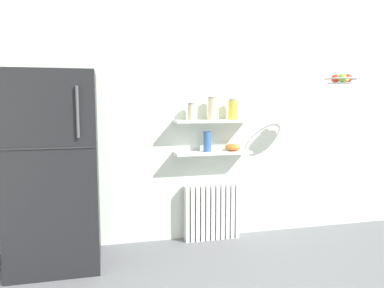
{
  "coord_description": "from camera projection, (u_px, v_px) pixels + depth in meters",
  "views": [
    {
      "loc": [
        -1.1,
        -1.64,
        1.44
      ],
      "look_at": [
        -0.32,
        1.6,
        1.05
      ],
      "focal_mm": 34.13,
      "sensor_mm": 36.0,
      "label": 1
    }
  ],
  "objects": [
    {
      "name": "storage_jar_1",
      "position": [
        213.0,
        108.0,
        3.66
      ],
      "size": [
        0.11,
        0.11,
        0.23
      ],
      "color": "beige",
      "rests_on": "wall_shelf_upper"
    },
    {
      "name": "back_wall",
      "position": [
        211.0,
        115.0,
        3.83
      ],
      "size": [
        7.04,
        0.1,
        2.6
      ],
      "primitive_type": "cube",
      "color": "silver",
      "rests_on": "ground_plane"
    },
    {
      "name": "radiator",
      "position": [
        212.0,
        212.0,
        3.82
      ],
      "size": [
        0.58,
        0.12,
        0.58
      ],
      "color": "white",
      "rests_on": "ground_plane"
    },
    {
      "name": "storage_jar_2",
      "position": [
        233.0,
        109.0,
        3.71
      ],
      "size": [
        0.1,
        0.1,
        0.21
      ],
      "color": "yellow",
      "rests_on": "wall_shelf_upper"
    },
    {
      "name": "storage_jar_0",
      "position": [
        192.0,
        112.0,
        3.62
      ],
      "size": [
        0.1,
        0.1,
        0.17
      ],
      "color": "beige",
      "rests_on": "wall_shelf_upper"
    },
    {
      "name": "wall_shelf_lower",
      "position": [
        213.0,
        153.0,
        3.71
      ],
      "size": [
        0.78,
        0.22,
        0.02
      ],
      "primitive_type": "cube",
      "color": "white"
    },
    {
      "name": "refrigerator",
      "position": [
        54.0,
        170.0,
        3.16
      ],
      "size": [
        0.74,
        0.7,
        1.69
      ],
      "color": "black",
      "rests_on": "ground_plane"
    },
    {
      "name": "shelf_bowl",
      "position": [
        233.0,
        147.0,
        3.76
      ],
      "size": [
        0.16,
        0.16,
        0.07
      ],
      "primitive_type": "ellipsoid",
      "color": "orange",
      "rests_on": "wall_shelf_lower"
    },
    {
      "name": "wall_shelf_upper",
      "position": [
        213.0,
        121.0,
        3.68
      ],
      "size": [
        0.78,
        0.22,
        0.02
      ],
      "primitive_type": "cube",
      "color": "white"
    },
    {
      "name": "hanging_fruit_basket",
      "position": [
        342.0,
        79.0,
        3.45
      ],
      "size": [
        0.3,
        0.3,
        0.09
      ],
      "color": "#B2B2B7"
    },
    {
      "name": "vase",
      "position": [
        207.0,
        141.0,
        3.69
      ],
      "size": [
        0.08,
        0.08,
        0.21
      ],
      "primitive_type": "cylinder",
      "color": "#38609E",
      "rests_on": "wall_shelf_lower"
    }
  ]
}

